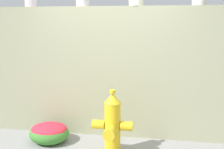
{
  "coord_description": "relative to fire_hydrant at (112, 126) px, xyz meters",
  "views": [
    {
      "loc": [
        0.8,
        -3.26,
        1.86
      ],
      "look_at": [
        0.05,
        1.08,
        1.04
      ],
      "focal_mm": 46.09,
      "sensor_mm": 36.0,
      "label": 1
    }
  ],
  "objects": [
    {
      "name": "fire_hydrant",
      "position": [
        0.0,
        0.0,
        0.0
      ],
      "size": [
        0.57,
        0.46,
        0.93
      ],
      "color": "yellow",
      "rests_on": "ground"
    },
    {
      "name": "stone_wall",
      "position": [
        -0.15,
        0.78,
        0.62
      ],
      "size": [
        4.85,
        0.28,
        2.09
      ],
      "primitive_type": "cube",
      "color": "#9E9F7B",
      "rests_on": "ground"
    },
    {
      "name": "flower_bush_left",
      "position": [
        -1.04,
        0.24,
        -0.26
      ],
      "size": [
        0.62,
        0.56,
        0.31
      ],
      "color": "#408331",
      "rests_on": "ground"
    }
  ]
}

